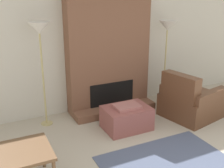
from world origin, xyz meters
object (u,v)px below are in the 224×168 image
Objects in this scene: ottoman at (127,118)px; floor_lamp_right at (167,29)px; armchair at (190,103)px; side_table at (25,155)px; floor_lamp_left at (39,33)px.

floor_lamp_right reaches higher than ottoman.
armchair is 3.23m from side_table.
floor_lamp_right is at bearing 30.36° from ottoman.
ottoman is at bearing -32.79° from floor_lamp_left.
side_table is 0.37× the size of floor_lamp_left.
ottoman is 0.43× the size of floor_lamp_left.
floor_lamp_left is at bearing 58.80° from armchair.
side_table is 2.08m from floor_lamp_left.
armchair is 1.55m from floor_lamp_right.
side_table is 3.73m from floor_lamp_right.
side_table reaches higher than ottoman.
floor_lamp_left reaches higher than floor_lamp_right.
floor_lamp_right reaches higher than side_table.
side_table is at bearing -153.59° from floor_lamp_right.
ottoman is 2.05m from floor_lamp_left.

